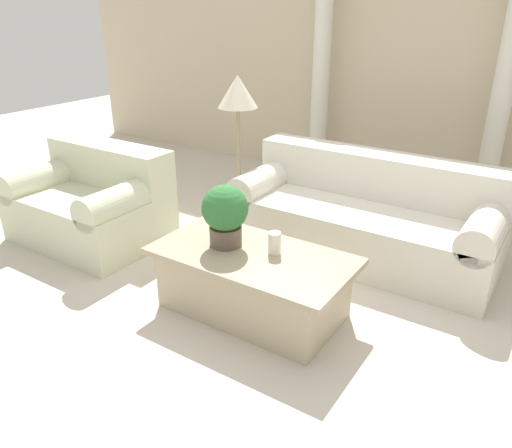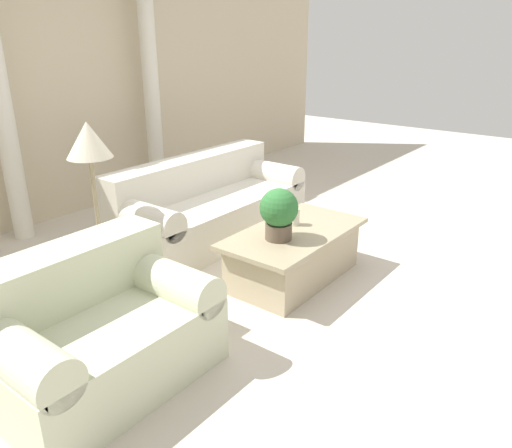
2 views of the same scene
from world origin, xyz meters
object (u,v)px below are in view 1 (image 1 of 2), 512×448
Objects in this scene: floor_lamp at (238,100)px; potted_plant at (225,213)px; loveseat at (93,201)px; sofa_long at (365,216)px; coffee_table at (253,282)px.

potted_plant is at bearing -58.13° from floor_lamp.
floor_lamp reaches higher than loveseat.
coffee_table is (-0.29, -1.31, -0.11)m from sofa_long.
sofa_long is 1.34m from coffee_table.
sofa_long is at bearing 26.08° from loveseat.
coffee_table is at bearing -51.66° from floor_lamp.
loveseat is 0.94× the size of floor_lamp.
coffee_table is at bearing -102.70° from sofa_long.
sofa_long is 2.46m from loveseat.
floor_lamp reaches higher than potted_plant.
potted_plant is at bearing -7.35° from loveseat.
sofa_long is 1.60m from floor_lamp.
floor_lamp reaches higher than sofa_long.
floor_lamp is (-1.35, 0.03, 0.85)m from sofa_long.
floor_lamp reaches higher than coffee_table.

